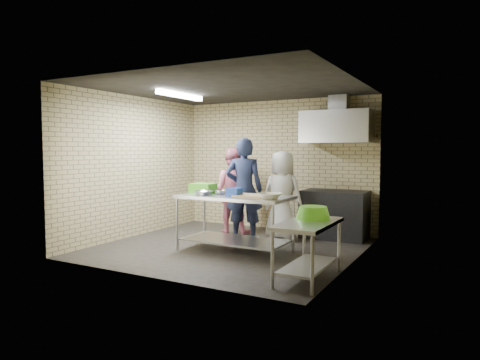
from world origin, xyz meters
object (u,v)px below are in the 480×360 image
stove (335,214)px  green_basin (313,213)px  man_navy (244,189)px  bottle_green (363,131)px  side_counter (308,251)px  blue_tub (234,192)px  bottle_red (342,131)px  prep_table (235,223)px  green_crate (203,188)px  woman_pink (232,191)px  woman_white (282,196)px

stove → green_basin: 2.57m
man_navy → bottle_green: bearing=-167.1°
side_counter → bottle_green: size_ratio=8.00×
blue_tub → green_basin: size_ratio=0.45×
bottle_red → blue_tub: bearing=-117.9°
prep_table → green_basin: bearing=-23.3°
green_basin → bottle_green: 2.98m
side_counter → bottle_green: bottle_green is taller
green_crate → green_basin: bearing=-19.3°
side_counter → woman_pink: bearing=136.8°
bottle_red → woman_white: bottle_red is taller
blue_tub → woman_white: bearing=77.6°
green_crate → woman_white: size_ratio=0.25×
stove → woman_white: bearing=-142.4°
green_basin → woman_white: size_ratio=0.28×
bottle_red → bottle_green: bearing=0.0°
woman_white → green_basin: bearing=127.5°
green_crate → green_basin: (2.27, -0.80, -0.17)m
woman_pink → woman_white: bearing=164.0°
woman_white → blue_tub: bearing=81.7°
side_counter → bottle_green: bearing=90.0°
stove → bottle_red: bearing=78.2°
prep_table → man_navy: man_navy is taller
bottle_green → woman_pink: size_ratio=0.09×
prep_table → bottle_red: bottle_red is taller
prep_table → stove: (1.14, 1.82, -0.01)m
green_crate → man_navy: 0.84m
man_navy → woman_white: 0.72m
bottle_green → woman_pink: 2.76m
green_basin → bottle_green: bottle_green is taller
prep_table → side_counter: size_ratio=1.54×
side_counter → man_navy: (-1.87, 1.77, 0.57)m
green_basin → stove: bearing=99.8°
bottle_red → woman_white: 1.71m
bottle_red → side_counter: bearing=-82.4°
green_basin → man_navy: 2.40m
man_navy → green_crate: bearing=39.2°
prep_table → woman_white: bearing=74.4°
woman_pink → bottle_red: bearing=-169.3°
side_counter → woman_white: (-1.26, 2.13, 0.45)m
stove → blue_tub: size_ratio=5.86×
side_counter → woman_white: size_ratio=0.73×
stove → prep_table: bearing=-122.1°
woman_white → side_counter: bearing=124.7°
prep_table → bottle_red: bearing=59.9°
blue_tub → man_navy: 1.00m
green_crate → man_navy: size_ratio=0.22×
green_crate → green_basin: size_ratio=0.89×
blue_tub → woman_white: size_ratio=0.12×
woman_pink → green_crate: bearing=84.7°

